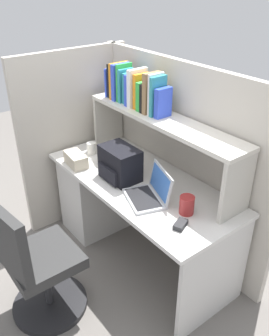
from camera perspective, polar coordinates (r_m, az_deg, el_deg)
ground_plane at (r=3.12m, az=0.75°, el=-13.45°), size 8.00×8.00×0.00m
desk at (r=3.11m, az=-3.65°, el=-4.07°), size 1.60×0.70×0.73m
cubicle_partition_rear at (r=2.87m, az=6.81°, el=1.28°), size 1.84×0.05×1.55m
cubicle_partition_left at (r=3.26m, az=-9.18°, el=4.68°), size 0.05×1.06×1.55m
overhead_hutch at (r=2.63m, az=4.35°, el=6.06°), size 1.44×0.28×0.45m
reference_books_on_shelf at (r=2.77m, az=0.21°, el=12.43°), size 0.64×0.18×0.30m
laptop at (r=2.44m, az=2.49°, el=-3.93°), size 0.37×0.34×0.22m
backpack at (r=2.64m, az=-2.40°, el=0.67°), size 0.30×0.22×0.25m
computer_mouse at (r=2.23m, az=7.28°, el=-8.87°), size 0.09×0.12×0.03m
paper_cup at (r=3.05m, az=-6.82°, el=3.15°), size 0.08×0.08×0.10m
tissue_box at (r=2.89m, az=-9.27°, el=1.35°), size 0.23×0.14×0.10m
snack_canister at (r=2.33m, az=8.27°, el=-5.82°), size 0.10×0.10×0.12m
office_chair at (r=2.52m, az=-15.22°, el=-15.17°), size 0.52×0.52×0.93m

